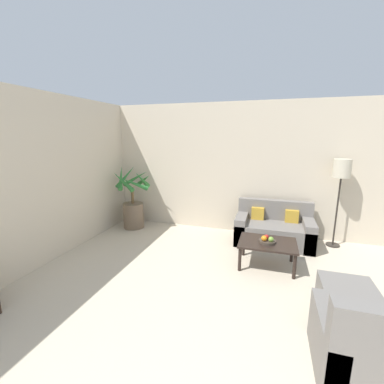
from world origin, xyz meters
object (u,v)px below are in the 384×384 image
at_px(orange_fruit, 264,238).
at_px(fruit_bowl, 267,241).
at_px(sofa_loveseat, 274,229).
at_px(apple_green, 271,239).
at_px(coffee_table, 267,245).
at_px(apple_red, 266,237).
at_px(ottoman, 346,301).
at_px(armchair, 375,354).
at_px(potted_palm, 133,206).
at_px(floor_lamp, 341,174).

bearing_deg(orange_fruit, fruit_bowl, 41.45).
bearing_deg(fruit_bowl, sofa_loveseat, 84.05).
bearing_deg(apple_green, coffee_table, 122.36).
relative_size(apple_red, ottoman, 0.13).
bearing_deg(armchair, apple_red, 116.64).
height_order(fruit_bowl, armchair, armchair).
xyz_separation_m(fruit_bowl, apple_red, (-0.02, 0.04, 0.06)).
xyz_separation_m(potted_palm, orange_fruit, (2.85, -1.02, -0.02)).
relative_size(floor_lamp, coffee_table, 1.87).
bearing_deg(floor_lamp, orange_fruit, -134.70).
xyz_separation_m(potted_palm, coffee_table, (2.90, -0.95, -0.16)).
bearing_deg(ottoman, armchair, -89.77).
xyz_separation_m(potted_palm, fruit_bowl, (2.90, -0.98, -0.08)).
height_order(sofa_loveseat, ottoman, sofa_loveseat).
relative_size(potted_palm, orange_fruit, 16.48).
bearing_deg(sofa_loveseat, floor_lamp, 10.14).
bearing_deg(potted_palm, fruit_bowl, -18.70).
height_order(potted_palm, fruit_bowl, potted_palm).
bearing_deg(apple_green, apple_red, 129.12).
distance_m(potted_palm, fruit_bowl, 3.06).
height_order(sofa_loveseat, coffee_table, sofa_loveseat).
bearing_deg(coffee_table, armchair, -63.80).
xyz_separation_m(sofa_loveseat, armchair, (0.79, -2.78, 0.01)).
xyz_separation_m(armchair, ottoman, (-0.00, 0.83, -0.08)).
distance_m(fruit_bowl, orange_fruit, 0.09).
height_order(apple_red, ottoman, apple_red).
relative_size(sofa_loveseat, apple_green, 17.72).
relative_size(potted_palm, fruit_bowl, 5.50).
relative_size(coffee_table, orange_fruit, 10.30).
relative_size(floor_lamp, fruit_bowl, 6.42).
distance_m(floor_lamp, armchair, 3.18).
bearing_deg(ottoman, sofa_loveseat, 111.90).
relative_size(sofa_loveseat, fruit_bowl, 5.56).
height_order(floor_lamp, apple_green, floor_lamp).
height_order(sofa_loveseat, fruit_bowl, sofa_loveseat).
distance_m(coffee_table, apple_red, 0.13).
height_order(apple_green, armchair, armchair).
xyz_separation_m(potted_palm, floor_lamp, (4.08, 0.22, 0.86)).
distance_m(potted_palm, apple_green, 3.13).
bearing_deg(floor_lamp, fruit_bowl, -134.55).
xyz_separation_m(apple_green, armchair, (0.84, -1.72, -0.20)).
xyz_separation_m(sofa_loveseat, apple_red, (-0.12, -0.97, 0.21)).
relative_size(fruit_bowl, orange_fruit, 3.00).
relative_size(sofa_loveseat, orange_fruit, 16.68).
relative_size(sofa_loveseat, armchair, 1.59).
bearing_deg(floor_lamp, ottoman, -97.92).
bearing_deg(sofa_loveseat, apple_green, -92.73).
height_order(potted_palm, coffee_table, potted_palm).
bearing_deg(floor_lamp, armchair, -95.66).
distance_m(potted_palm, armchair, 4.69).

